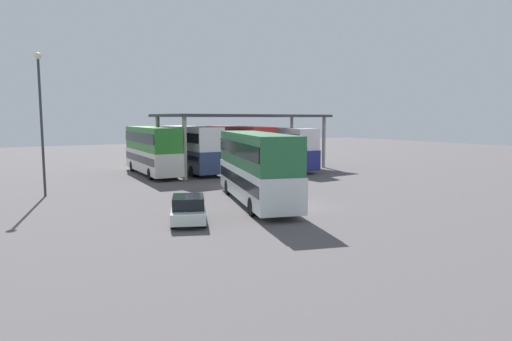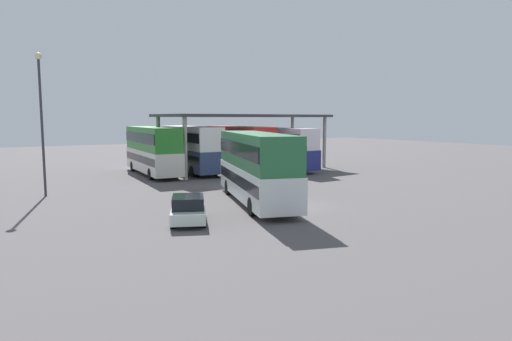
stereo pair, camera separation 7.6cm
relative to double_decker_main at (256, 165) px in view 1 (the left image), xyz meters
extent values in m
plane|color=#534E50|center=(1.09, -2.04, -2.34)|extent=(140.00, 140.00, 0.00)
cube|color=silver|center=(0.00, -0.01, -1.05)|extent=(5.72, 11.51, 1.88)
cube|color=#27683C|center=(0.00, -0.01, 0.91)|extent=(5.58, 11.27, 2.03)
cube|color=black|center=(0.00, -0.01, -0.82)|extent=(5.62, 11.09, 0.64)
cube|color=black|center=(0.00, -0.01, 1.01)|extent=(5.62, 11.09, 0.81)
cube|color=black|center=(1.68, 5.32, -0.77)|extent=(2.00, 0.72, 1.13)
cube|color=orange|center=(1.68, 5.32, 0.14)|extent=(1.65, 0.59, 0.36)
cylinder|color=black|center=(0.00, 3.66, -1.84)|extent=(0.57, 1.04, 1.00)
cylinder|color=black|center=(2.10, 3.00, -1.84)|extent=(0.57, 1.04, 1.00)
cylinder|color=black|center=(-2.10, -3.02, -1.84)|extent=(0.57, 1.04, 1.00)
cylinder|color=black|center=(-0.01, -3.68, -1.84)|extent=(0.57, 1.04, 1.00)
cube|color=silver|center=(-5.55, -2.62, -1.84)|extent=(2.97, 4.06, 0.55)
cube|color=black|center=(-5.62, -2.79, -1.28)|extent=(2.19, 2.47, 0.58)
cylinder|color=black|center=(-5.77, -1.27, -2.04)|extent=(0.42, 0.63, 0.60)
cylinder|color=black|center=(-4.42, -1.86, -2.04)|extent=(0.42, 0.63, 0.60)
cylinder|color=black|center=(-6.68, -3.39, -2.04)|extent=(0.42, 0.63, 0.60)
cylinder|color=black|center=(-5.33, -3.97, -2.04)|extent=(0.42, 0.63, 0.60)
cube|color=silver|center=(-0.77, 16.82, -1.03)|extent=(3.21, 11.24, 1.92)
cube|color=#297929|center=(-0.77, 16.82, 0.98)|extent=(3.13, 11.01, 2.08)
cube|color=black|center=(-0.77, 16.82, -0.79)|extent=(3.22, 10.80, 0.65)
cube|color=black|center=(-0.77, 16.82, 1.08)|extent=(3.22, 10.80, 0.83)
cube|color=black|center=(-0.38, 22.30, -0.74)|extent=(2.06, 0.25, 1.15)
cube|color=orange|center=(-0.38, 22.30, 0.19)|extent=(1.70, 0.20, 0.36)
cylinder|color=black|center=(-1.61, 20.33, -1.84)|extent=(0.35, 1.02, 1.00)
cylinder|color=black|center=(0.56, 20.17, -1.84)|extent=(0.35, 1.02, 1.00)
cylinder|color=black|center=(-2.11, 13.47, -1.84)|extent=(0.35, 1.02, 1.00)
cylinder|color=black|center=(0.07, 13.31, -1.84)|extent=(0.35, 1.02, 1.00)
cube|color=navy|center=(2.96, 16.89, -1.02)|extent=(2.97, 11.35, 1.93)
cube|color=silver|center=(2.96, 16.89, 0.99)|extent=(2.89, 11.12, 2.09)
cube|color=black|center=(2.96, 16.89, -0.79)|extent=(2.99, 10.90, 0.66)
cube|color=black|center=(2.96, 16.89, 1.10)|extent=(2.99, 10.90, 0.84)
cube|color=black|center=(3.24, 22.45, -0.73)|extent=(2.05, 0.20, 1.16)
cube|color=orange|center=(3.24, 22.45, 0.20)|extent=(1.69, 0.16, 0.36)
cylinder|color=black|center=(2.05, 20.43, -1.84)|extent=(0.33, 1.01, 1.00)
cylinder|color=black|center=(4.22, 20.32, -1.84)|extent=(0.33, 1.01, 1.00)
cylinder|color=black|center=(1.70, 13.46, -1.84)|extent=(0.33, 1.01, 1.00)
cylinder|color=black|center=(3.87, 13.35, -1.84)|extent=(0.33, 1.01, 1.00)
cube|color=orange|center=(7.48, 15.33, -1.03)|extent=(2.68, 10.14, 1.92)
cube|color=red|center=(7.48, 15.33, 0.97)|extent=(2.60, 9.93, 2.08)
cube|color=black|center=(7.48, 15.33, -0.80)|extent=(2.71, 9.73, 0.65)
cube|color=black|center=(7.48, 15.33, 1.08)|extent=(2.71, 9.73, 0.83)
cube|color=black|center=(7.57, 20.32, -0.74)|extent=(2.12, 0.14, 1.15)
cube|color=orange|center=(7.57, 20.32, 0.18)|extent=(1.74, 0.11, 0.36)
cylinder|color=black|center=(6.41, 18.48, -1.84)|extent=(0.30, 1.01, 1.00)
cylinder|color=black|center=(8.66, 18.44, -1.84)|extent=(0.30, 1.01, 1.00)
cylinder|color=black|center=(6.29, 12.22, -1.84)|extent=(0.30, 1.01, 1.00)
cylinder|color=black|center=(8.54, 12.18, -1.84)|extent=(0.30, 1.01, 1.00)
cube|color=navy|center=(11.09, 14.43, -1.06)|extent=(3.11, 10.92, 1.85)
cube|color=white|center=(11.09, 14.43, 0.86)|extent=(3.02, 10.70, 2.00)
cube|color=black|center=(11.09, 14.43, -0.84)|extent=(3.12, 10.49, 0.63)
cube|color=black|center=(11.09, 14.43, 0.96)|extent=(3.12, 10.49, 0.80)
cube|color=black|center=(10.77, 19.76, -0.79)|extent=(2.10, 0.23, 1.11)
cube|color=orange|center=(10.77, 19.76, 0.10)|extent=(1.73, 0.18, 0.36)
cylinder|color=black|center=(9.78, 17.70, -1.84)|extent=(0.34, 1.02, 1.00)
cylinder|color=black|center=(12.00, 17.84, -1.84)|extent=(0.34, 1.02, 1.00)
cylinder|color=black|center=(10.18, 11.03, -1.84)|extent=(0.34, 1.02, 1.00)
cylinder|color=black|center=(12.40, 11.16, -1.84)|extent=(0.34, 1.02, 1.00)
cube|color=#33353A|center=(8.23, 15.12, 3.05)|extent=(18.13, 7.99, 0.25)
cylinder|color=#9E9B93|center=(16.13, 18.45, 0.29)|extent=(0.36, 0.36, 5.26)
cylinder|color=#9E9B93|center=(16.64, 13.44, 0.29)|extent=(0.36, 0.36, 5.26)
cylinder|color=#9E9B93|center=(-0.18, 16.80, 0.29)|extent=(0.36, 0.36, 5.26)
cylinder|color=#9E9B93|center=(0.33, 11.78, 0.29)|extent=(0.36, 0.36, 5.26)
cylinder|color=#33353A|center=(-10.63, 9.39, 2.15)|extent=(0.16, 0.16, 8.96)
sphere|color=beige|center=(-10.63, 9.39, 6.78)|extent=(0.44, 0.44, 0.44)
camera|label=1|loc=(-14.23, -23.10, 2.80)|focal=31.71mm
camera|label=2|loc=(-14.17, -23.14, 2.80)|focal=31.71mm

